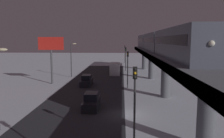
% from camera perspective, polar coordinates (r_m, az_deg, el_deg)
% --- Properties ---
extents(ground_plane, '(240.00, 240.00, 0.00)m').
position_cam_1_polar(ground_plane, '(25.84, 3.48, -11.46)').
color(ground_plane, silver).
extents(avenue_asphalt, '(11.00, 95.19, 0.01)m').
position_cam_1_polar(avenue_asphalt, '(26.35, -8.95, -11.16)').
color(avenue_asphalt, '#28282D').
rests_on(avenue_asphalt, ground_plane).
extents(elevated_railway, '(5.00, 95.19, 6.24)m').
position_cam_1_polar(elevated_railway, '(25.42, 16.91, 0.44)').
color(elevated_railway, slate).
rests_on(elevated_railway, ground_plane).
extents(subway_train, '(2.94, 55.47, 3.40)m').
position_cam_1_polar(subway_train, '(44.44, 10.95, 6.86)').
color(subway_train, '#4C5160').
rests_on(subway_train, elevated_railway).
extents(sedan_black, '(1.80, 4.73, 1.97)m').
position_cam_1_polar(sedan_black, '(41.57, -6.49, -3.10)').
color(sedan_black, black).
rests_on(sedan_black, ground_plane).
extents(sedan_black_2, '(1.80, 4.53, 1.97)m').
position_cam_1_polar(sedan_black_2, '(27.85, -5.27, -8.36)').
color(sedan_black_2, black).
rests_on(sedan_black_2, ground_plane).
extents(box_truck, '(2.40, 7.40, 2.80)m').
position_cam_1_polar(box_truck, '(55.07, 0.78, 0.11)').
color(box_truck, black).
rests_on(box_truck, ground_plane).
extents(traffic_light_near, '(0.32, 0.44, 6.40)m').
position_cam_1_polar(traffic_light_near, '(16.90, 5.81, -6.88)').
color(traffic_light_near, '#2D2D2D').
rests_on(traffic_light_near, ground_plane).
extents(traffic_light_mid, '(0.32, 0.44, 6.40)m').
position_cam_1_polar(traffic_light_mid, '(38.65, 4.02, 1.22)').
color(traffic_light_mid, '#2D2D2D').
rests_on(traffic_light_mid, ground_plane).
extents(traffic_light_far, '(0.32, 0.44, 6.40)m').
position_cam_1_polar(traffic_light_far, '(60.62, 3.52, 3.47)').
color(traffic_light_far, '#2D2D2D').
rests_on(traffic_light_far, ground_plane).
extents(traffic_light_distant, '(0.32, 0.44, 6.40)m').
position_cam_1_polar(traffic_light_distant, '(82.64, 3.29, 4.53)').
color(traffic_light_distant, '#2D2D2D').
rests_on(traffic_light_distant, ground_plane).
extents(commercial_billboard, '(4.80, 0.36, 8.90)m').
position_cam_1_polar(commercial_billboard, '(43.76, -15.27, 5.16)').
color(commercial_billboard, '#4C4C51').
rests_on(commercial_billboard, ground_plane).
extents(street_lamp_far, '(1.35, 0.44, 7.65)m').
position_cam_1_polar(street_lamp_far, '(50.83, -10.15, 3.31)').
color(street_lamp_far, '#38383D').
rests_on(street_lamp_far, ground_plane).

